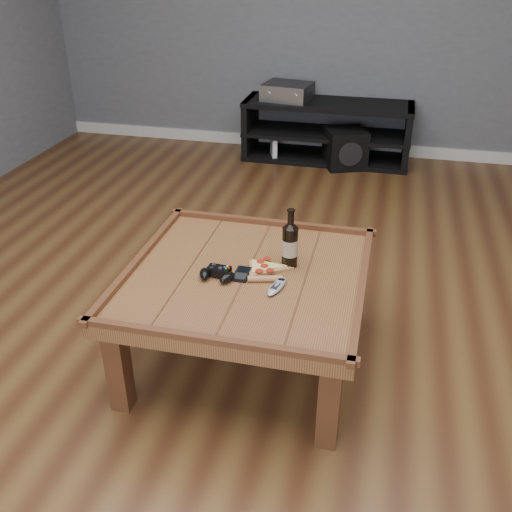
% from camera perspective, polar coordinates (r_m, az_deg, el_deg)
% --- Properties ---
extents(ground, '(6.00, 6.00, 0.00)m').
position_cam_1_polar(ground, '(2.68, -0.89, -10.05)').
color(ground, '#422312').
rests_on(ground, ground).
extents(baseboard, '(5.00, 0.02, 0.10)m').
position_cam_1_polar(baseboard, '(5.28, 7.27, 10.93)').
color(baseboard, silver).
rests_on(baseboard, ground).
extents(coffee_table, '(1.03, 1.03, 0.48)m').
position_cam_1_polar(coffee_table, '(2.45, -0.96, -2.95)').
color(coffee_table, '#5A3119').
rests_on(coffee_table, ground).
extents(media_console, '(1.40, 0.45, 0.50)m').
position_cam_1_polar(media_console, '(5.00, 7.06, 12.23)').
color(media_console, black).
rests_on(media_console, ground).
extents(beer_bottle, '(0.07, 0.07, 0.27)m').
position_cam_1_polar(beer_bottle, '(2.43, 3.42, 1.25)').
color(beer_bottle, black).
rests_on(beer_bottle, coffee_table).
extents(game_controller, '(0.17, 0.12, 0.05)m').
position_cam_1_polar(game_controller, '(2.38, -3.92, -1.77)').
color(game_controller, black).
rests_on(game_controller, coffee_table).
extents(pizza_slice, '(0.22, 0.29, 0.03)m').
position_cam_1_polar(pizza_slice, '(2.43, 0.85, -1.35)').
color(pizza_slice, '#B07B4D').
rests_on(pizza_slice, coffee_table).
extents(smartphone, '(0.06, 0.11, 0.02)m').
position_cam_1_polar(smartphone, '(2.40, -1.42, -1.81)').
color(smartphone, black).
rests_on(smartphone, coffee_table).
extents(remote_control, '(0.08, 0.16, 0.02)m').
position_cam_1_polar(remote_control, '(2.31, 2.11, -3.04)').
color(remote_control, '#9398A0').
rests_on(remote_control, coffee_table).
extents(av_receiver, '(0.43, 0.37, 0.13)m').
position_cam_1_polar(av_receiver, '(4.96, 3.15, 16.11)').
color(av_receiver, black).
rests_on(av_receiver, media_console).
extents(subwoofer, '(0.41, 0.41, 0.31)m').
position_cam_1_polar(subwoofer, '(4.88, 8.91, 10.61)').
color(subwoofer, black).
rests_on(subwoofer, ground).
extents(game_console, '(0.14, 0.18, 0.20)m').
position_cam_1_polar(game_console, '(4.99, 1.77, 10.52)').
color(game_console, slate).
rests_on(game_console, ground).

